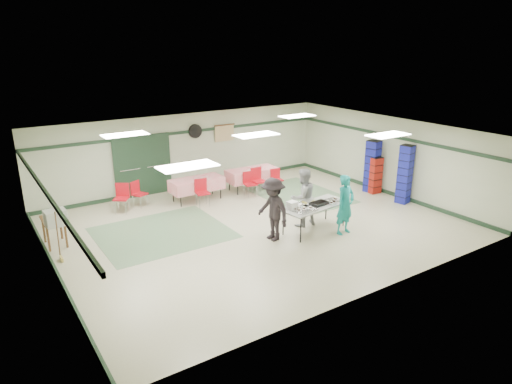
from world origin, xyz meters
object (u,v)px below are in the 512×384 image
crate_stack_red (374,175)px  office_printer (56,218)px  broom (58,235)px  chair_b (249,181)px  volunteer_teal (345,205)px  chair_d (202,190)px  serving_table (315,206)px  chair_c (276,177)px  chair_a (258,178)px  crate_stack_blue_a (372,167)px  crate_stack_blue_b (405,174)px  printer_table (53,223)px  chair_loose_b (122,195)px  chair_loose_a (138,191)px  dining_table_a (252,174)px  volunteer_dark (273,209)px  dining_table_b (197,184)px  volunteer_grey (303,198)px

crate_stack_red → office_printer: 10.35m
broom → chair_b: bearing=1.9°
volunteer_teal → chair_d: 4.79m
broom → serving_table: bearing=-29.1°
chair_c → chair_a: bearing=-172.0°
crate_stack_blue_a → crate_stack_blue_b: (0.00, -1.42, 0.05)m
printer_table → broom: size_ratio=0.64×
volunteer_teal → chair_loose_b: bearing=126.4°
serving_table → broom: (-6.41, 1.97, -0.06)m
volunteer_teal → crate_stack_blue_a: crate_stack_blue_a is taller
crate_stack_red → printer_table: (-10.30, 1.53, -0.02)m
chair_loose_a → broom: broom is taller
dining_table_a → chair_loose_a: bearing=175.4°
crate_stack_blue_b → chair_b: bearing=138.4°
chair_c → chair_loose_b: (-5.32, 0.85, 0.08)m
volunteer_dark → crate_stack_red: (5.32, 1.33, -0.21)m
volunteer_dark → broom: 5.39m
dining_table_a → chair_loose_b: bearing=178.6°
serving_table → printer_table: serving_table is taller
chair_c → chair_loose_b: chair_loose_b is taller
chair_b → chair_d: bearing=-174.0°
volunteer_teal → office_printer: size_ratio=3.39×
chair_loose_a → volunteer_dark: bearing=-93.3°
chair_d → crate_stack_blue_b: 6.65m
crate_stack_red → dining_table_b: bearing=154.2°
volunteer_teal → dining_table_a: (0.02, 4.77, -0.27)m
dining_table_b → chair_c: (2.87, -0.57, -0.09)m
volunteer_grey → chair_a: size_ratio=1.81×
broom → chair_d: bearing=7.0°
crate_stack_blue_b → volunteer_dark: bearing=-179.5°
chair_b → office_printer: (-6.44, -1.14, 0.42)m
office_printer → dining_table_a: bearing=10.0°
volunteer_grey → chair_loose_a: size_ratio=2.00×
volunteer_dark → crate_stack_red: 5.49m
volunteer_dark → printer_table: volunteer_dark is taller
chair_c → broom: broom is taller
chair_a → crate_stack_red: size_ratio=0.72×
chair_loose_a → printer_table: bearing=-178.6°
chair_a → chair_d: bearing=178.6°
volunteer_dark → office_printer: (-4.98, 2.33, 0.08)m
chair_a → dining_table_b: bearing=163.5°
volunteer_teal → chair_a: size_ratio=1.78×
chair_d → crate_stack_red: bearing=-12.4°
volunteer_dark → chair_a: 3.93m
volunteer_dark → chair_c: (2.61, 3.46, -0.38)m
chair_c → chair_loose_b: size_ratio=0.86×
volunteer_grey → dining_table_b: size_ratio=0.96×
volunteer_grey → broom: bearing=-13.3°
serving_table → dining_table_a: (0.59, 4.16, -0.15)m
chair_c → volunteer_teal: bearing=-90.1°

